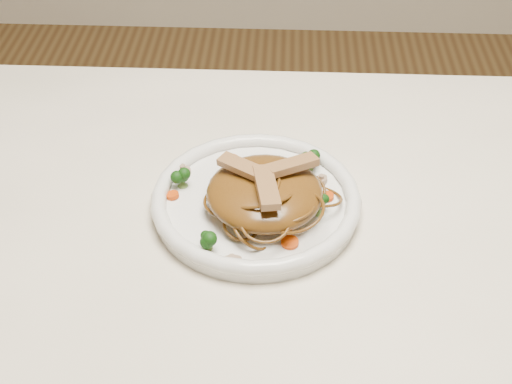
{
  "coord_description": "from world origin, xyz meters",
  "views": [
    {
      "loc": [
        -0.06,
        -0.64,
        1.37
      ],
      "look_at": [
        -0.09,
        0.05,
        0.78
      ],
      "focal_mm": 50.92,
      "sensor_mm": 36.0,
      "label": 1
    }
  ],
  "objects": [
    {
      "name": "table",
      "position": [
        0.0,
        0.0,
        0.65
      ],
      "size": [
        1.2,
        0.8,
        0.75
      ],
      "color": "white",
      "rests_on": "ground"
    },
    {
      "name": "plate",
      "position": [
        -0.09,
        0.05,
        0.76
      ],
      "size": [
        0.35,
        0.35,
        0.02
      ],
      "primitive_type": "cylinder",
      "rotation": [
        0.0,
        0.0,
        0.42
      ],
      "color": "white",
      "rests_on": "table"
    },
    {
      "name": "chicken_b",
      "position": [
        -0.11,
        0.05,
        0.82
      ],
      "size": [
        0.06,
        0.05,
        0.01
      ],
      "primitive_type": "cube",
      "rotation": [
        0.0,
        0.0,
        2.55
      ],
      "color": "#A47B4D",
      "rests_on": "noodle_mound"
    },
    {
      "name": "carrot_4",
      "position": [
        -0.05,
        -0.03,
        0.77
      ],
      "size": [
        0.02,
        0.02,
        0.0
      ],
      "primitive_type": "cylinder",
      "rotation": [
        0.0,
        0.0,
        0.1
      ],
      "color": "#DF3A08",
      "rests_on": "plate"
    },
    {
      "name": "chicken_c",
      "position": [
        -0.08,
        0.01,
        0.82
      ],
      "size": [
        0.04,
        0.07,
        0.01
      ],
      "primitive_type": "cube",
      "rotation": [
        0.0,
        0.0,
        4.9
      ],
      "color": "#A47B4D",
      "rests_on": "noodle_mound"
    },
    {
      "name": "mushroom_1",
      "position": [
        -0.01,
        0.09,
        0.77
      ],
      "size": [
        0.03,
        0.03,
        0.01
      ],
      "primitive_type": "cylinder",
      "rotation": [
        0.0,
        0.0,
        1.18
      ],
      "color": "tan",
      "rests_on": "plate"
    },
    {
      "name": "carrot_2",
      "position": [
        -0.0,
        0.06,
        0.77
      ],
      "size": [
        0.02,
        0.02,
        0.0
      ],
      "primitive_type": "cylinder",
      "rotation": [
        0.0,
        0.0,
        0.04
      ],
      "color": "#DF3A08",
      "rests_on": "plate"
    },
    {
      "name": "chicken_a",
      "position": [
        -0.05,
        0.06,
        0.82
      ],
      "size": [
        0.07,
        0.05,
        0.01
      ],
      "primitive_type": "cube",
      "rotation": [
        0.0,
        0.0,
        0.52
      ],
      "color": "#A47B4D",
      "rests_on": "noodle_mound"
    },
    {
      "name": "broccoli_2",
      "position": [
        -0.15,
        -0.04,
        0.78
      ],
      "size": [
        0.04,
        0.04,
        0.03
      ],
      "primitive_type": null,
      "rotation": [
        0.0,
        0.0,
        0.43
      ],
      "color": "#0F3E0C",
      "rests_on": "plate"
    },
    {
      "name": "mushroom_0",
      "position": [
        -0.12,
        -0.06,
        0.77
      ],
      "size": [
        0.03,
        0.03,
        0.01
      ],
      "primitive_type": "cylinder",
      "rotation": [
        0.0,
        0.0,
        -0.11
      ],
      "color": "tan",
      "rests_on": "plate"
    },
    {
      "name": "broccoli_3",
      "position": [
        -0.01,
        0.03,
        0.78
      ],
      "size": [
        0.04,
        0.04,
        0.03
      ],
      "primitive_type": null,
      "rotation": [
        0.0,
        0.0,
        -0.4
      ],
      "color": "#0F3E0C",
      "rests_on": "plate"
    },
    {
      "name": "broccoli_1",
      "position": [
        -0.19,
        0.08,
        0.78
      ],
      "size": [
        0.03,
        0.03,
        0.03
      ],
      "primitive_type": null,
      "rotation": [
        0.0,
        0.0,
        -0.12
      ],
      "color": "#0F3E0C",
      "rests_on": "plate"
    },
    {
      "name": "mushroom_3",
      "position": [
        -0.02,
        0.13,
        0.77
      ],
      "size": [
        0.03,
        0.03,
        0.01
      ],
      "primitive_type": "cylinder",
      "rotation": [
        0.0,
        0.0,
        1.72
      ],
      "color": "tan",
      "rests_on": "plate"
    },
    {
      "name": "noodle_mound",
      "position": [
        -0.08,
        0.04,
        0.79
      ],
      "size": [
        0.17,
        0.17,
        0.05
      ],
      "primitive_type": "ellipsoid",
      "rotation": [
        0.0,
        0.0,
        -0.16
      ],
      "color": "brown",
      "rests_on": "plate"
    },
    {
      "name": "carrot_0",
      "position": [
        -0.04,
        0.13,
        0.77
      ],
      "size": [
        0.02,
        0.02,
        0.0
      ],
      "primitive_type": "cylinder",
      "rotation": [
        0.0,
        0.0,
        0.15
      ],
      "color": "#DF3A08",
      "rests_on": "plate"
    },
    {
      "name": "carrot_1",
      "position": [
        -0.2,
        0.06,
        0.77
      ],
      "size": [
        0.02,
        0.02,
        0.0
      ],
      "primitive_type": "cylinder",
      "rotation": [
        0.0,
        0.0,
        0.18
      ],
      "color": "#DF3A08",
      "rests_on": "plate"
    },
    {
      "name": "mushroom_2",
      "position": [
        -0.19,
        0.11,
        0.77
      ],
      "size": [
        0.03,
        0.03,
        0.01
      ],
      "primitive_type": "cylinder",
      "rotation": [
        0.0,
        0.0,
        -0.55
      ],
      "color": "tan",
      "rests_on": "plate"
    },
    {
      "name": "broccoli_0",
      "position": [
        -0.03,
        0.12,
        0.78
      ],
      "size": [
        0.03,
        0.03,
        0.03
      ],
      "primitive_type": null,
      "rotation": [
        0.0,
        0.0,
        0.06
      ],
      "color": "#0F3E0C",
      "rests_on": "plate"
    },
    {
      "name": "carrot_3",
      "position": [
        -0.13,
        0.13,
        0.77
      ],
      "size": [
        0.03,
        0.03,
        0.0
      ],
      "primitive_type": "cylinder",
      "rotation": [
        0.0,
        0.0,
        0.35
      ],
      "color": "#DF3A08",
      "rests_on": "plate"
    }
  ]
}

